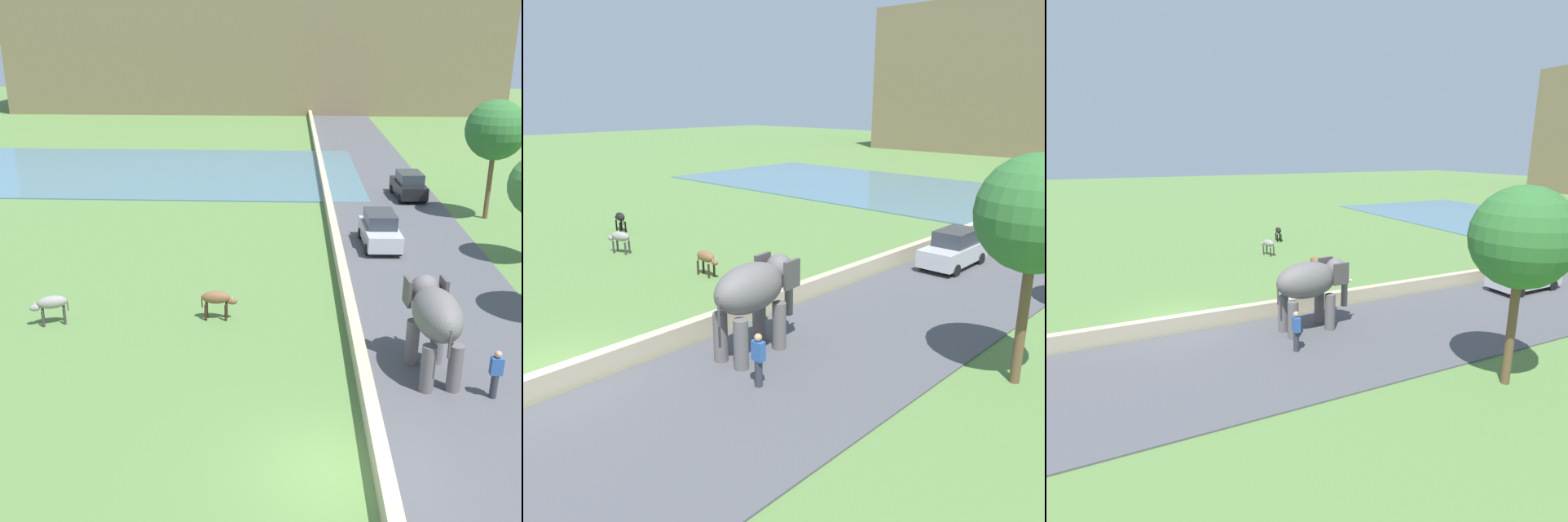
% 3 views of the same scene
% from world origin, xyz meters
% --- Properties ---
extents(ground_plane, '(220.00, 220.00, 0.00)m').
position_xyz_m(ground_plane, '(0.00, 0.00, 0.00)').
color(ground_plane, '#567A3D').
extents(barrier_wall, '(0.40, 110.00, 0.71)m').
position_xyz_m(barrier_wall, '(1.20, 18.00, 0.36)').
color(barrier_wall, tan).
rests_on(barrier_wall, ground).
extents(lake, '(36.00, 18.00, 0.08)m').
position_xyz_m(lake, '(-14.00, 35.37, 0.04)').
color(lake, slate).
rests_on(lake, ground).
extents(elephant, '(1.65, 3.53, 2.99)m').
position_xyz_m(elephant, '(3.40, 5.04, 2.04)').
color(elephant, '#605B5B').
rests_on(elephant, ground).
extents(person_beside_elephant, '(0.36, 0.22, 1.63)m').
position_xyz_m(person_beside_elephant, '(5.04, 3.63, 0.87)').
color(person_beside_elephant, '#33333D').
rests_on(person_beside_elephant, ground).
extents(car_silver, '(1.88, 4.04, 1.80)m').
position_xyz_m(car_silver, '(3.42, 17.80, 0.90)').
color(car_silver, '#B7B7BC').
rests_on(car_silver, ground).
extents(cow_brown, '(1.39, 0.45, 1.15)m').
position_xyz_m(cow_brown, '(-3.90, 8.85, 0.84)').
color(cow_brown, brown).
rests_on(cow_brown, ground).
extents(cow_grey, '(1.42, 0.79, 1.15)m').
position_xyz_m(cow_grey, '(-10.10, 8.09, 0.84)').
color(cow_grey, gray).
rests_on(cow_grey, ground).
extents(cow_black, '(1.42, 0.67, 1.15)m').
position_xyz_m(cow_black, '(-14.50, 10.62, 0.84)').
color(cow_black, black).
rests_on(cow_black, ground).
extents(tree_mid, '(3.14, 3.14, 6.41)m').
position_xyz_m(tree_mid, '(9.97, 8.90, 4.81)').
color(tree_mid, brown).
rests_on(tree_mid, ground).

